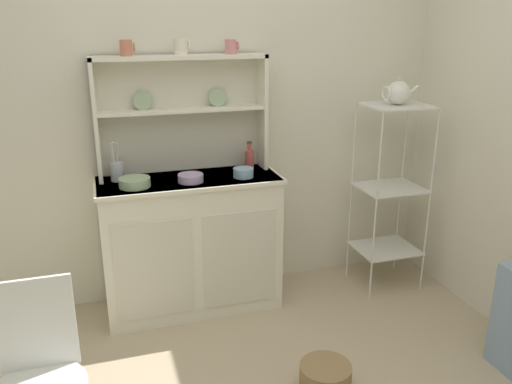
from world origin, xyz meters
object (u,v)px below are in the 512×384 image
hutch_shelf_unit (181,105)px  bowl_mixing_large (135,182)px  floor_basket (325,379)px  cup_terracotta_0 (126,48)px  utensil_jar (117,171)px  porcelain_teapot (398,93)px  jam_bottle (249,159)px  wire_chair (38,366)px  hutch_cabinet (191,242)px  bakers_rack (391,181)px

hutch_shelf_unit → bowl_mixing_large: bearing=-143.7°
floor_basket → cup_terracotta_0: bearing=123.6°
floor_basket → utensil_jar: utensil_jar is taller
hutch_shelf_unit → floor_basket: size_ratio=4.00×
hutch_shelf_unit → porcelain_teapot: size_ratio=4.30×
cup_terracotta_0 → jam_bottle: 0.99m
porcelain_teapot → wire_chair: bearing=-154.0°
hutch_shelf_unit → porcelain_teapot: hutch_shelf_unit is taller
hutch_shelf_unit → wire_chair: hutch_shelf_unit is taller
utensil_jar → wire_chair: bearing=-108.1°
jam_bottle → porcelain_teapot: porcelain_teapot is taller
utensil_jar → bowl_mixing_large: bearing=-60.2°
floor_basket → porcelain_teapot: bearing=47.1°
hutch_cabinet → utensil_jar: bearing=169.2°
wire_chair → jam_bottle: jam_bottle is taller
cup_terracotta_0 → bowl_mixing_large: size_ratio=0.49×
floor_basket → hutch_cabinet: bearing=114.3°
hutch_cabinet → cup_terracotta_0: cup_terracotta_0 is taller
wire_chair → cup_terracotta_0: cup_terracotta_0 is taller
cup_terracotta_0 → bakers_rack: bearing=-7.4°
bakers_rack → utensil_jar: bearing=174.5°
hutch_cabinet → porcelain_teapot: size_ratio=4.61×
hutch_shelf_unit → utensil_jar: bearing=-168.1°
floor_basket → utensil_jar: (-0.88, 1.11, 0.85)m
floor_basket → jam_bottle: size_ratio=1.44×
hutch_cabinet → cup_terracotta_0: 1.23m
hutch_cabinet → utensil_jar: (-0.41, 0.08, 0.48)m
hutch_shelf_unit → wire_chair: (-0.81, -1.30, -0.77)m
floor_basket → jam_bottle: bearing=92.9°
hutch_cabinet → cup_terracotta_0: bearing=157.8°
floor_basket → jam_bottle: jam_bottle is taller
wire_chair → floor_basket: 1.35m
cup_terracotta_0 → utensil_jar: bearing=-158.2°
bakers_rack → jam_bottle: size_ratio=7.01×
wire_chair → porcelain_teapot: bearing=33.5°
cup_terracotta_0 → jam_bottle: (0.71, -0.04, -0.69)m
wire_chair → hutch_shelf_unit: bearing=65.7°
bakers_rack → cup_terracotta_0: bearing=172.6°
bakers_rack → hutch_cabinet: bearing=176.1°
floor_basket → utensil_jar: size_ratio=1.07×
wire_chair → utensil_jar: bearing=79.4°
jam_bottle → utensil_jar: bearing=-179.4°
bakers_rack → utensil_jar: bakers_rack is taller
jam_bottle → utensil_jar: 0.82m
hutch_shelf_unit → porcelain_teapot: bearing=-10.8°
wire_chair → floor_basket: size_ratio=3.28×
porcelain_teapot → bowl_mixing_large: bearing=179.4°
jam_bottle → porcelain_teapot: bearing=-10.8°
bowl_mixing_large → wire_chair: bearing=-114.5°
jam_bottle → utensil_jar: utensil_jar is taller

